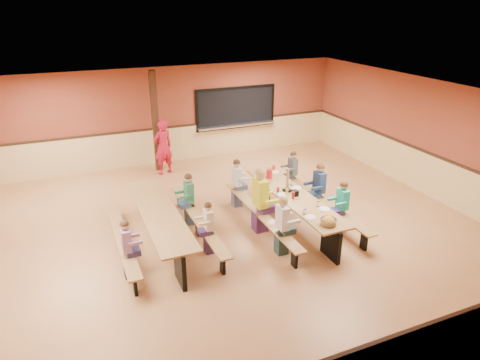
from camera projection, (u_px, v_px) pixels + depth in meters
name	position (u px, v px, depth m)	size (l,w,h in m)	color
ground	(213.00, 234.00, 9.52)	(12.00, 12.00, 0.00)	#A5683E
room_envelope	(212.00, 206.00, 9.25)	(12.04, 10.04, 3.02)	brown
kitchen_pass_through	(236.00, 110.00, 14.09)	(2.78, 0.28, 1.38)	black
structural_post	(156.00, 122.00, 12.61)	(0.18, 0.18, 3.00)	black
cafeteria_table_main	(293.00, 203.00, 9.77)	(1.91, 3.70, 0.74)	olive
cafeteria_table_second	(160.00, 221.00, 9.00)	(1.91, 3.70, 0.74)	olive
seated_child_white_left	(282.00, 226.00, 8.58)	(0.39, 0.32, 1.25)	white
seated_adult_yellow	(260.00, 200.00, 9.41)	(0.50, 0.41, 1.48)	yellow
seated_child_grey_left	(237.00, 183.00, 10.62)	(0.38, 0.31, 1.22)	silver
seated_child_teal_right	(342.00, 207.00, 9.44)	(0.36, 0.30, 1.19)	#1EAD96
seated_child_navy_right	(319.00, 189.00, 10.22)	(0.40, 0.33, 1.28)	navy
seated_child_char_right	(292.00, 173.00, 11.32)	(0.35, 0.29, 1.17)	#45494E
seated_child_purple_sec	(127.00, 249.00, 7.85)	(0.35, 0.29, 1.17)	#97648E
seated_child_green_sec	(189.00, 199.00, 9.76)	(0.37, 0.31, 1.22)	#2A6C4E
seated_child_tan_sec	(209.00, 228.00, 8.63)	(0.33, 0.27, 1.12)	beige
standing_woman	(163.00, 147.00, 12.56)	(0.60, 0.40, 1.65)	#B4142C
punch_pitcher	(269.00, 174.00, 10.56)	(0.16, 0.16, 0.22)	red
chip_bowl	(328.00, 221.00, 8.37)	(0.32, 0.32, 0.15)	orange
napkin_dispenser	(295.00, 193.00, 9.62)	(0.10, 0.14, 0.13)	black
condiment_mustard	(287.00, 192.00, 9.62)	(0.06, 0.06, 0.17)	yellow
condiment_ketchup	(293.00, 195.00, 9.46)	(0.06, 0.06, 0.17)	#B2140F
table_paddle	(287.00, 186.00, 9.80)	(0.16, 0.16, 0.56)	black
place_settings	(294.00, 193.00, 9.67)	(0.65, 3.30, 0.11)	beige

